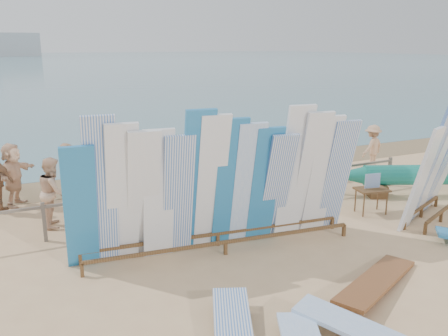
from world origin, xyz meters
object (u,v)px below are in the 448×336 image
beach_chair_left (173,200)px  beachgoer_1 (71,180)px  flat_board_c (376,288)px  stroller (245,183)px  outrigger_canoe (439,176)px  beachgoer_5 (238,153)px  beachgoer_8 (332,151)px  main_surfboard_rack (221,188)px  beachgoer_11 (13,175)px  beach_chair_right (237,189)px  side_surfboard_rack (437,167)px  vendor_table (371,200)px  beachgoer_extra_0 (372,147)px  beachgoer_2 (53,192)px

beach_chair_left → beachgoer_1: bearing=178.1°
flat_board_c → stroller: bearing=-30.3°
outrigger_canoe → beachgoer_5: bearing=161.8°
beachgoer_8 → main_surfboard_rack: bearing=-71.7°
beachgoer_11 → beachgoer_8: bearing=-71.2°
beachgoer_8 → beach_chair_left: bearing=-98.5°
beach_chair_left → beach_chair_right: (2.02, 0.22, -0.03)m
beachgoer_8 → side_surfboard_rack: bearing=-12.6°
beachgoer_5 → beachgoer_11: bearing=10.5°
vendor_table → beachgoer_11: bearing=161.7°
stroller → beachgoer_11: bearing=153.3°
beachgoer_1 → beachgoer_extra_0: (10.13, 0.36, -0.16)m
flat_board_c → beach_chair_right: bearing=-28.4°
main_surfboard_rack → beachgoer_2: (-3.01, 3.01, -0.54)m
beachgoer_5 → main_surfboard_rack: bearing=72.7°
beachgoer_1 → beachgoer_8: (7.97, -0.19, 0.01)m
beach_chair_left → vendor_table: bearing=-15.7°
beach_chair_right → main_surfboard_rack: bearing=-117.9°
vendor_table → beachgoer_11: 9.46m
side_surfboard_rack → beachgoer_extra_0: side_surfboard_rack is taller
beach_chair_right → beach_chair_left: bearing=-169.7°
beachgoer_1 → beachgoer_11: (-1.29, 1.45, -0.07)m
beachgoer_2 → beachgoer_extra_0: size_ratio=1.08×
side_surfboard_rack → stroller: (-3.36, 3.60, -0.95)m
stroller → beachgoer_5: beachgoer_5 is taller
stroller → beach_chair_right: bearing=141.9°
outrigger_canoe → beachgoer_8: (-1.76, 2.63, 0.36)m
vendor_table → beach_chair_right: vendor_table is taller
main_surfboard_rack → beachgoer_2: main_surfboard_rack is taller
beachgoer_1 → beachgoer_2: beachgoer_1 is taller
beachgoer_8 → beach_chair_right: bearing=-99.3°
outrigger_canoe → beach_chair_left: 7.60m
side_surfboard_rack → beach_chair_left: side_surfboard_rack is taller
beachgoer_1 → vendor_table: bearing=-56.2°
side_surfboard_rack → beachgoer_1: size_ratio=1.59×
beachgoer_11 → vendor_table: bearing=-90.2°
beach_chair_right → beachgoer_1: size_ratio=0.41×
side_surfboard_rack → beach_chair_left: size_ratio=3.39×
beachgoer_1 → beachgoer_5: bearing=-20.1°
beach_chair_left → beachgoer_1: 2.63m
outrigger_canoe → flat_board_c: (-5.36, -3.38, -0.59)m
vendor_table → stroller: 3.48m
vendor_table → flat_board_c: 4.04m
flat_board_c → beachgoer_extra_0: beachgoer_extra_0 is taller
beachgoer_8 → outrigger_canoe: bearing=20.4°
beachgoer_2 → beachgoer_5: size_ratio=0.97×
beach_chair_right → stroller: 0.27m
vendor_table → beachgoer_2: 7.91m
flat_board_c → main_surfboard_rack: bearing=7.3°
beach_chair_left → beach_chair_right: beach_chair_left is taller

